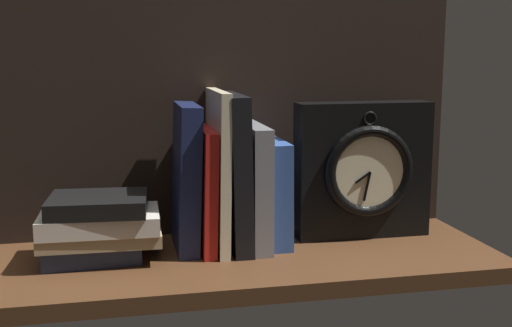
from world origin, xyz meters
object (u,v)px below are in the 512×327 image
Objects in this scene: book_red_requiem at (205,188)px; book_stack_side at (98,227)px; book_gray_chess at (254,185)px; framed_clock at (363,170)px; book_black_skeptic at (234,171)px; book_blue_modern at (274,192)px; book_navy_bierce at (186,177)px; book_cream_twain at (218,170)px.

book_stack_side is at bearing -168.71° from book_red_requiem.
book_gray_chess is 19.07cm from framed_clock.
book_blue_modern is (6.70, 0.00, -3.78)cm from book_black_skeptic.
book_blue_modern is at bearing -0.00° from book_gray_chess.
book_stack_side is (-24.73, -3.34, -4.71)cm from book_gray_chess.
book_gray_chess is at bearing 7.70° from book_stack_side.
book_red_requiem is 0.78× the size of book_black_skeptic.
book_black_skeptic is 1.25× the size of book_gray_chess.
book_navy_bierce is at bearing 180.00° from book_red_requiem.
book_gray_chess is (3.27, 0.00, -2.44)cm from book_black_skeptic.
book_navy_bierce is 0.92× the size of book_cream_twain.
book_blue_modern is (3.43, -0.00, -1.33)cm from book_gray_chess.
book_black_skeptic is at bearing 0.00° from book_navy_bierce.
book_cream_twain is 10.15cm from book_blue_modern.
book_cream_twain reaches higher than book_red_requiem.
book_black_skeptic reaches higher than framed_clock.
book_red_requiem reaches higher than book_stack_side.
book_cream_twain reaches higher than book_navy_bierce.
framed_clock is at bearing 4.85° from book_stack_side.
book_cream_twain is 20.56cm from book_stack_side.
book_cream_twain reaches higher than book_gray_chess.
book_gray_chess is at bearing 0.00° from book_navy_bierce.
book_blue_modern is 28.55cm from book_stack_side.
book_cream_twain reaches higher than book_black_skeptic.
framed_clock is (19.00, 0.37, 1.63)cm from book_gray_chess.
book_red_requiem is at bearing -180.00° from book_gray_chess.
book_red_requiem reaches higher than book_blue_modern.
book_red_requiem is 7.98cm from book_gray_chess.
book_blue_modern is at bearing -178.65° from framed_clock.
book_red_requiem is at bearing 0.00° from book_navy_bierce.
book_red_requiem is at bearing 180.00° from book_blue_modern.
book_stack_side is (-28.16, -3.34, -3.38)cm from book_blue_modern.
book_blue_modern is at bearing 0.00° from book_red_requiem.
book_gray_chess is at bearing 0.00° from book_black_skeptic.
book_red_requiem is at bearing 180.00° from book_black_skeptic.
book_black_skeptic reaches higher than book_navy_bierce.
book_navy_bierce is 11.01cm from book_gray_chess.
framed_clock reaches higher than book_blue_modern.
book_stack_side is at bearing -169.95° from book_cream_twain.
framed_clock is (15.57, 0.37, 2.96)cm from book_blue_modern.
framed_clock is at bearing 1.10° from book_gray_chess.
book_stack_side is (-16.75, -3.34, -4.51)cm from book_red_requiem.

